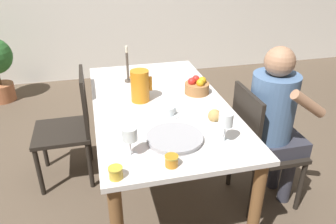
{
  "coord_description": "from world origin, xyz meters",
  "views": [
    {
      "loc": [
        -0.43,
        -2.0,
        1.73
      ],
      "look_at": [
        0.0,
        -0.24,
        0.78
      ],
      "focal_mm": 35.0,
      "sensor_mm": 36.0,
      "label": 1
    }
  ],
  "objects": [
    {
      "name": "candlestick_tall",
      "position": [
        -0.16,
        0.43,
        0.84
      ],
      "size": [
        0.06,
        0.06,
        0.29
      ],
      "color": "#4C4238",
      "rests_on": "dining_table"
    },
    {
      "name": "red_pitcher",
      "position": [
        -0.12,
        0.06,
        0.85
      ],
      "size": [
        0.15,
        0.13,
        0.22
      ],
      "color": "orange",
      "rests_on": "dining_table"
    },
    {
      "name": "serving_tray",
      "position": [
        -0.02,
        -0.5,
        0.75
      ],
      "size": [
        0.32,
        0.32,
        0.03
      ],
      "color": "#9E9EA3",
      "rests_on": "dining_table"
    },
    {
      "name": "bread_plate",
      "position": [
        0.27,
        -0.34,
        0.75
      ],
      "size": [
        0.22,
        0.22,
        0.08
      ],
      "color": "silver",
      "rests_on": "dining_table"
    },
    {
      "name": "chair_opposite",
      "position": [
        -0.64,
        0.3,
        0.47
      ],
      "size": [
        0.42,
        0.42,
        0.89
      ],
      "rotation": [
        0.0,
        0.0,
        1.57
      ],
      "color": "black",
      "rests_on": "ground_plane"
    },
    {
      "name": "dining_table",
      "position": [
        0.0,
        0.0,
        0.63
      ],
      "size": [
        0.91,
        1.63,
        0.73
      ],
      "color": "silver",
      "rests_on": "ground_plane"
    },
    {
      "name": "chair_person_side",
      "position": [
        0.64,
        -0.3,
        0.47
      ],
      "size": [
        0.42,
        0.42,
        0.89
      ],
      "rotation": [
        0.0,
        0.0,
        -1.57
      ],
      "color": "black",
      "rests_on": "ground_plane"
    },
    {
      "name": "jam_jar_red",
      "position": [
        -0.38,
        -0.75,
        0.77
      ],
      "size": [
        0.07,
        0.07,
        0.06
      ],
      "color": "gold",
      "rests_on": "dining_table"
    },
    {
      "name": "ground_plane",
      "position": [
        0.0,
        0.0,
        0.0
      ],
      "size": [
        20.0,
        20.0,
        0.0
      ],
      "primitive_type": "plane",
      "color": "brown"
    },
    {
      "name": "wine_glass_juice",
      "position": [
        -0.28,
        -0.58,
        0.85
      ],
      "size": [
        0.08,
        0.08,
        0.17
      ],
      "color": "white",
      "rests_on": "dining_table"
    },
    {
      "name": "fruit_bowl",
      "position": [
        0.3,
        0.09,
        0.78
      ],
      "size": [
        0.18,
        0.18,
        0.12
      ],
      "color": "#9E6B3D",
      "rests_on": "dining_table"
    },
    {
      "name": "wine_glass_water",
      "position": [
        0.24,
        -0.57,
        0.87
      ],
      "size": [
        0.08,
        0.08,
        0.18
      ],
      "color": "white",
      "rests_on": "dining_table"
    },
    {
      "name": "person_seated",
      "position": [
        0.73,
        -0.3,
        0.69
      ],
      "size": [
        0.39,
        0.41,
        1.17
      ],
      "rotation": [
        0.0,
        0.0,
        -1.57
      ],
      "color": "#33333D",
      "rests_on": "ground_plane"
    },
    {
      "name": "teacup_near_person",
      "position": [
        0.01,
        -0.2,
        0.76
      ],
      "size": [
        0.15,
        0.15,
        0.06
      ],
      "color": "silver",
      "rests_on": "dining_table"
    },
    {
      "name": "jam_jar_amber",
      "position": [
        -0.1,
        -0.72,
        0.77
      ],
      "size": [
        0.07,
        0.07,
        0.06
      ],
      "color": "#C67A1E",
      "rests_on": "dining_table"
    }
  ]
}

